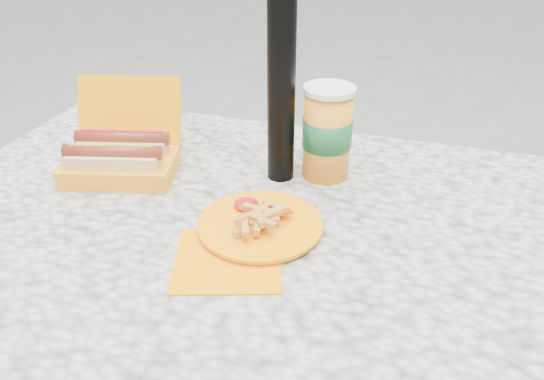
% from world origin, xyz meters
% --- Properties ---
extents(picnic_table, '(1.20, 0.80, 0.75)m').
position_xyz_m(picnic_table, '(0.00, 0.00, 0.64)').
color(picnic_table, beige).
rests_on(picnic_table, ground).
extents(hotdog_box, '(0.25, 0.24, 0.16)m').
position_xyz_m(hotdog_box, '(-0.29, 0.08, 0.79)').
color(hotdog_box, '#FF9200').
rests_on(hotdog_box, picnic_table).
extents(fries_plate, '(0.22, 0.29, 0.04)m').
position_xyz_m(fries_plate, '(0.02, -0.03, 0.76)').
color(fries_plate, '#FF8F00').
rests_on(fries_plate, picnic_table).
extents(soda_cup, '(0.09, 0.09, 0.18)m').
position_xyz_m(soda_cup, '(0.08, 0.19, 0.84)').
color(soda_cup, orange).
rests_on(soda_cup, picnic_table).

